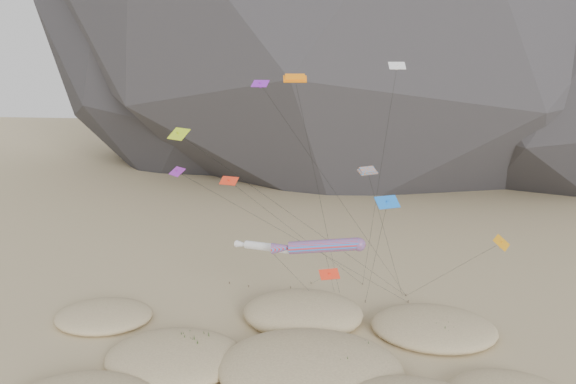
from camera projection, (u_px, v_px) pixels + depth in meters
The scene contains 8 objects.
dunes at pixel (293, 369), 50.43m from camera, with size 51.60×34.30×3.69m.
dune_grass at pixel (275, 369), 50.24m from camera, with size 43.62×28.94×1.47m.
kite_stakes at pixel (326, 290), 69.86m from camera, with size 22.50×5.67×0.30m.
rainbow_tube_kite at pixel (320, 246), 54.62m from camera, with size 9.25×14.10×11.23m.
white_tube_kite at pixel (264, 247), 57.01m from camera, with size 8.55×10.11×10.09m.
orange_parafoil at pixel (296, 83), 53.86m from camera, with size 5.31×11.68×26.65m.
multi_parafoil at pixel (368, 174), 52.48m from camera, with size 5.62×14.38×18.20m.
delta_kites at pixel (308, 179), 53.39m from camera, with size 32.62×22.20×27.73m.
Camera 1 is at (5.95, -41.60, 27.17)m, focal length 35.00 mm.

